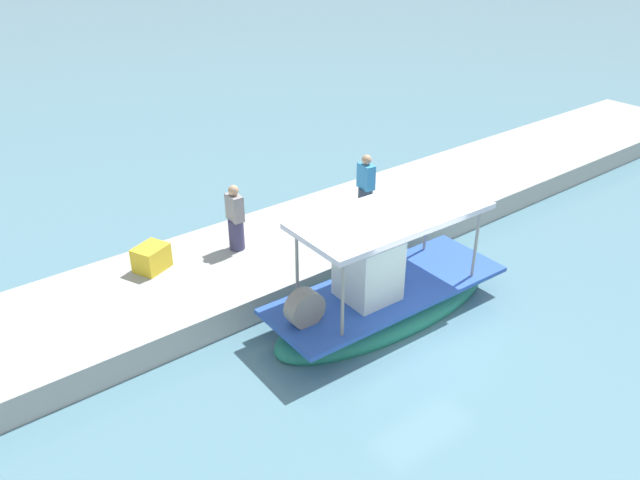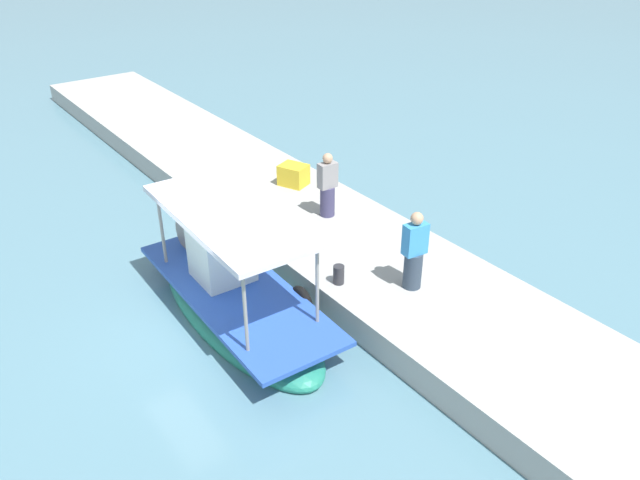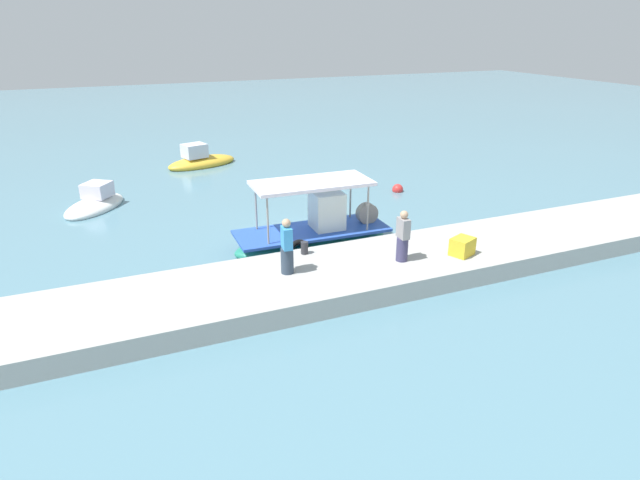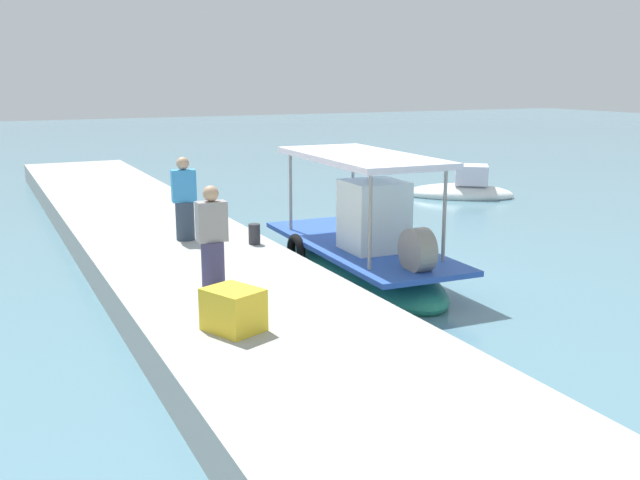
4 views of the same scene
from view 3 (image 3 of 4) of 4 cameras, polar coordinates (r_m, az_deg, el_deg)
ground_plane at (r=20.93m, az=-1.34°, el=0.05°), size 120.00×120.00×0.00m
dock_quay at (r=17.44m, az=3.55°, el=-3.49°), size 36.00×3.69×0.64m
main_fishing_boat at (r=20.12m, az=-0.58°, el=0.56°), size 5.93×2.23×2.86m
fisherman_near_bollard at (r=16.40m, az=-3.49°, el=-0.93°), size 0.43×0.53×1.75m
fisherman_by_crate at (r=17.43m, az=8.67°, el=0.18°), size 0.39×0.49×1.69m
mooring_bollard at (r=17.95m, az=-1.64°, el=-0.82°), size 0.24×0.24×0.42m
cargo_crate at (r=18.44m, az=14.70°, el=-0.66°), size 0.92×0.84×0.59m
marker_buoy at (r=27.19m, az=8.14°, el=5.28°), size 0.54×0.54×0.54m
moored_boat_near at (r=26.45m, az=-22.52°, el=3.51°), size 3.54×3.95×1.34m
moored_boat_mid at (r=32.63m, az=-12.38°, el=8.08°), size 4.50×2.88×1.56m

